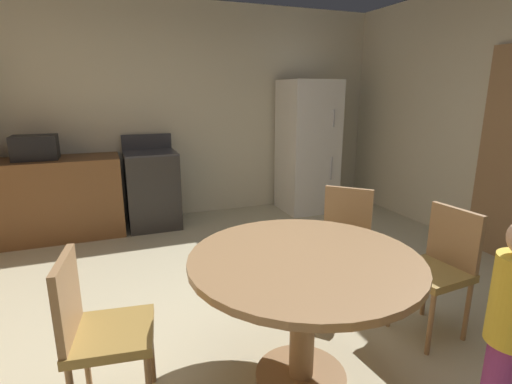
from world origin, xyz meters
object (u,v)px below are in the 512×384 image
(refrigerator, at_px, (307,147))
(chair_northeast, at_px, (344,236))
(chair_west, at_px, (96,327))
(chair_east, at_px, (439,264))
(microwave, at_px, (35,148))
(dining_table, at_px, (304,283))
(oven_range, at_px, (152,189))
(person_child, at_px, (512,327))

(refrigerator, xyz_separation_m, chair_northeast, (-0.86, -2.22, -0.38))
(chair_northeast, height_order, chair_west, same)
(chair_west, height_order, chair_east, same)
(chair_east, bearing_deg, microwave, -51.98)
(microwave, bearing_deg, dining_table, -61.37)
(oven_range, xyz_separation_m, chair_west, (-0.59, -2.88, 0.03))
(chair_northeast, height_order, person_child, person_child)
(microwave, xyz_separation_m, person_child, (2.36, -3.69, -0.45))
(chair_west, bearing_deg, person_child, -16.97)
(oven_range, relative_size, person_child, 1.01)
(chair_northeast, bearing_deg, chair_west, -26.19)
(oven_range, distance_m, microwave, 1.31)
(chair_northeast, bearing_deg, chair_east, 69.99)
(dining_table, relative_size, chair_west, 1.43)
(oven_range, height_order, dining_table, oven_range)
(chair_east, bearing_deg, chair_northeast, -69.99)
(chair_west, bearing_deg, refrigerator, 54.19)
(oven_range, relative_size, chair_west, 1.26)
(oven_range, xyz_separation_m, chair_northeast, (1.22, -2.27, 0.03))
(dining_table, distance_m, chair_east, 1.07)
(oven_range, height_order, chair_northeast, oven_range)
(dining_table, bearing_deg, person_child, -43.23)
(person_child, bearing_deg, refrigerator, -60.76)
(chair_west, bearing_deg, chair_east, 6.17)
(microwave, relative_size, chair_northeast, 0.51)
(refrigerator, height_order, person_child, refrigerator)
(microwave, xyz_separation_m, chair_northeast, (2.41, -2.27, -0.53))
(refrigerator, bearing_deg, microwave, 179.12)
(oven_range, distance_m, person_child, 3.87)
(chair_northeast, relative_size, chair_east, 1.00)
(chair_west, bearing_deg, chair_northeast, 26.19)
(chair_west, distance_m, chair_east, 2.12)
(refrigerator, bearing_deg, person_child, -103.99)
(refrigerator, height_order, microwave, refrigerator)
(refrigerator, relative_size, chair_west, 2.02)
(microwave, distance_m, person_child, 4.40)
(chair_west, relative_size, chair_east, 1.00)
(person_child, bearing_deg, chair_east, -71.92)
(microwave, bearing_deg, refrigerator, -0.88)
(chair_east, bearing_deg, refrigerator, -105.59)
(chair_east, distance_m, person_child, 0.84)
(oven_range, xyz_separation_m, dining_table, (0.46, -3.02, 0.14))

